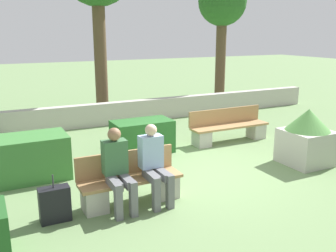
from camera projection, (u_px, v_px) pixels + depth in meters
The scene contains 11 objects.
ground_plane at pixel (203, 172), 7.57m from camera, with size 60.00×60.00×0.00m, color #6B8956.
perimeter_wall at pixel (123, 112), 11.56m from camera, with size 14.33×0.30×0.67m.
bench_front at pixel (130, 184), 6.14m from camera, with size 1.70×0.48×0.83m.
bench_left_side at pixel (229, 129), 9.59m from camera, with size 2.15×0.48×0.83m.
person_seated_man at pixel (154, 161), 6.08m from camera, with size 0.38×0.63×1.30m.
person_seated_woman at pixel (117, 166), 5.81m from camera, with size 0.38×0.63×1.31m.
hedge_block_near_right at pixel (142, 137), 8.70m from camera, with size 1.37×0.75×0.76m.
hedge_block_mid_left at pixel (31, 157), 7.14m from camera, with size 1.36×0.89×0.84m.
planter_corner_left at pixel (307, 137), 7.90m from camera, with size 0.93×0.93×1.19m.
suitcase at pixel (55, 204), 5.53m from camera, with size 0.45×0.21×0.74m.
tree_center_right at pixel (222, 6), 14.07m from camera, with size 1.82×1.82×4.77m.
Camera 1 is at (-3.82, -6.04, 2.75)m, focal length 40.00 mm.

